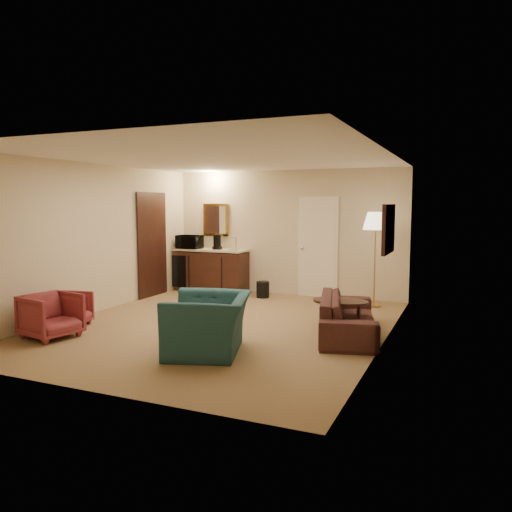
{
  "coord_description": "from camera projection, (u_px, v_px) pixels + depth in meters",
  "views": [
    {
      "loc": [
        3.53,
        -6.85,
        1.91
      ],
      "look_at": [
        0.38,
        0.5,
        1.07
      ],
      "focal_mm": 35.0,
      "sensor_mm": 36.0,
      "label": 1
    }
  ],
  "objects": [
    {
      "name": "sofa",
      "position": [
        348.0,
        309.0,
        7.23
      ],
      "size": [
        1.03,
        2.05,
        0.77
      ],
      "primitive_type": "imported",
      "rotation": [
        0.0,
        0.0,
        1.81
      ],
      "color": "black",
      "rests_on": "ground"
    },
    {
      "name": "coffee_maker",
      "position": [
        217.0,
        242.0,
        10.8
      ],
      "size": [
        0.19,
        0.19,
        0.31
      ],
      "primitive_type": "cylinder",
      "rotation": [
        0.0,
        0.0,
        0.14
      ],
      "color": "black",
      "rests_on": "wetbar_cabinet"
    },
    {
      "name": "room_walls",
      "position": [
        237.0,
        215.0,
        8.4
      ],
      "size": [
        5.02,
        6.01,
        2.61
      ],
      "color": "beige",
      "rests_on": "ground"
    },
    {
      "name": "rose_chair_far",
      "position": [
        51.0,
        314.0,
        7.09
      ],
      "size": [
        0.76,
        0.79,
        0.7
      ],
      "primitive_type": "imported",
      "rotation": [
        0.0,
        0.0,
        1.38
      ],
      "color": "#963431",
      "rests_on": "ground"
    },
    {
      "name": "teal_armchair",
      "position": [
        208.0,
        314.0,
        6.37
      ],
      "size": [
        1.06,
        1.32,
        1.0
      ],
      "primitive_type": "imported",
      "rotation": [
        0.0,
        0.0,
        -1.26
      ],
      "color": "#1E404B",
      "rests_on": "ground"
    },
    {
      "name": "ground",
      "position": [
        222.0,
        325.0,
        7.84
      ],
      "size": [
        6.0,
        6.0,
        0.0
      ],
      "primitive_type": "plane",
      "color": "#92714A",
      "rests_on": "ground"
    },
    {
      "name": "wetbar_cabinet",
      "position": [
        211.0,
        270.0,
        10.93
      ],
      "size": [
        1.64,
        0.58,
        0.92
      ],
      "primitive_type": "cube",
      "color": "#3C1813",
      "rests_on": "ground"
    },
    {
      "name": "coffee_table",
      "position": [
        340.0,
        316.0,
        7.45
      ],
      "size": [
        0.94,
        0.75,
        0.48
      ],
      "primitive_type": "cube",
      "rotation": [
        0.0,
        0.0,
        0.24
      ],
      "color": "black",
      "rests_on": "ground"
    },
    {
      "name": "floor_lamp",
      "position": [
        375.0,
        260.0,
        9.18
      ],
      "size": [
        0.58,
        0.58,
        1.77
      ],
      "primitive_type": "cube",
      "rotation": [
        0.0,
        0.0,
        -0.29
      ],
      "color": "#B58A3C",
      "rests_on": "ground"
    },
    {
      "name": "microwave",
      "position": [
        189.0,
        240.0,
        10.99
      ],
      "size": [
        0.53,
        0.29,
        0.36
      ],
      "primitive_type": "imported",
      "rotation": [
        0.0,
        0.0,
        0.0
      ],
      "color": "black",
      "rests_on": "wetbar_cabinet"
    },
    {
      "name": "rose_chair_near",
      "position": [
        68.0,
        308.0,
        7.72
      ],
      "size": [
        0.64,
        0.67,
        0.59
      ],
      "primitive_type": "imported",
      "rotation": [
        0.0,
        0.0,
        1.75
      ],
      "color": "#963431",
      "rests_on": "ground"
    },
    {
      "name": "waste_bin",
      "position": [
        263.0,
        289.0,
        10.16
      ],
      "size": [
        0.33,
        0.33,
        0.33
      ],
      "primitive_type": "cylinder",
      "rotation": [
        0.0,
        0.0,
        -0.28
      ],
      "color": "black",
      "rests_on": "ground"
    }
  ]
}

